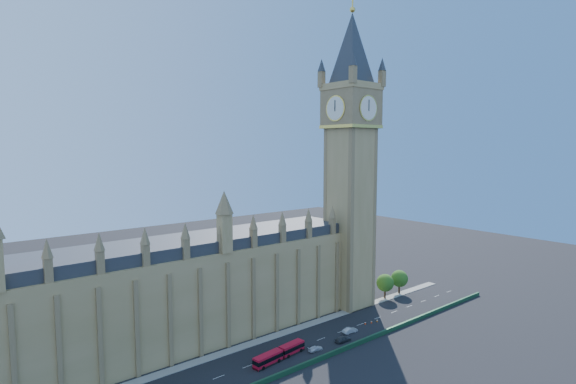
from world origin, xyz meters
TOP-DOWN VIEW (x-y plane):
  - ground at (0.00, 0.00)m, footprint 400.00×400.00m
  - palace_westminster at (-25.00, 22.00)m, footprint 120.00×20.00m
  - elizabeth_tower at (38.00, 13.99)m, footprint 20.59×20.59m
  - bridge_parapet at (0.00, -9.00)m, footprint 160.00×0.60m
  - kerb_north at (0.00, 9.50)m, footprint 160.00×3.00m
  - tree_east_near at (52.22, 10.08)m, footprint 6.00×6.00m
  - tree_east_far at (60.22, 10.08)m, footprint 6.00×6.00m
  - red_bus at (-4.00, -2.05)m, footprint 15.94×3.99m
  - car_grey at (15.39, -5.01)m, footprint 4.79×2.23m
  - car_silver at (21.23, -2.21)m, footprint 4.61×1.99m
  - car_white at (6.00, -4.28)m, footprint 4.23×1.93m
  - cone_a at (29.26, -0.86)m, footprint 0.66×0.66m
  - cone_b at (15.42, -3.87)m, footprint 0.49×0.49m
  - cone_c at (31.33, -1.47)m, footprint 0.62×0.62m
  - cone_d at (33.44, -1.84)m, footprint 0.63×0.63m

SIDE VIEW (x-z plane):
  - ground at x=0.00m, z-range 0.00..0.00m
  - kerb_north at x=0.00m, z-range 0.00..0.16m
  - cone_b at x=15.42m, z-range 0.00..0.63m
  - cone_d at x=33.44m, z-range -0.01..0.76m
  - cone_c at x=31.33m, z-range -0.01..0.77m
  - cone_a at x=29.26m, z-range -0.01..0.80m
  - bridge_parapet at x=0.00m, z-range 0.00..1.20m
  - car_white at x=6.00m, z-range 0.00..1.20m
  - car_silver at x=21.23m, z-range 0.00..1.48m
  - car_grey at x=15.39m, z-range 0.00..1.59m
  - red_bus at x=-4.00m, z-range 0.07..2.75m
  - tree_east_near at x=52.22m, z-range 1.39..9.89m
  - tree_east_far at x=60.22m, z-range 1.39..9.89m
  - palace_westminster at x=-25.00m, z-range -0.14..27.86m
  - elizabeth_tower at x=38.00m, z-range 2.06..107.06m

